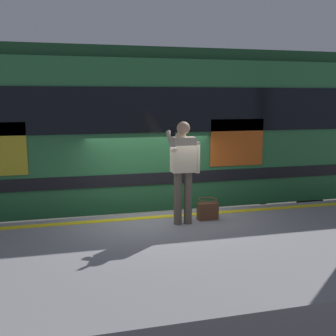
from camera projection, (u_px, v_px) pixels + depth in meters
The scene contains 8 objects.
ground_plane at pixel (157, 269), 7.86m from camera, with size 24.64×24.64×0.00m, color #4C4742.
platform at pixel (186, 284), 5.96m from camera, with size 15.28×3.80×1.13m, color gray.
safety_line at pixel (161, 217), 7.39m from camera, with size 14.98×0.16×0.01m, color yellow.
track_rail_near at pixel (143, 239), 9.28m from camera, with size 19.87×0.08×0.16m, color slate.
track_rail_far at pixel (132, 221), 10.65m from camera, with size 19.87×0.08×0.16m, color slate.
train_carriage at pixel (114, 127), 9.41m from camera, with size 13.81×3.02×4.12m.
passenger at pixel (183, 164), 6.83m from camera, with size 0.57×0.55×1.76m.
handbag at pixel (208, 210), 7.21m from camera, with size 0.36×0.33×0.37m.
Camera 1 is at (1.63, 7.24, 3.27)m, focal length 43.36 mm.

